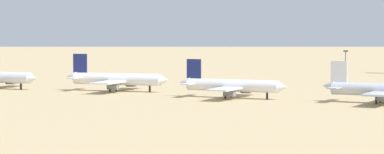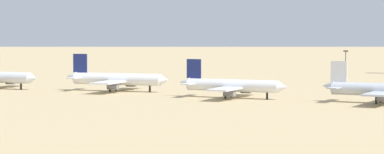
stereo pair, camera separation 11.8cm
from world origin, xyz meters
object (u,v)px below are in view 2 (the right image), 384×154
object	(u,v)px
parked_jet_navy_2	(116,79)
parked_jet_white_4	(382,90)
parked_jet_navy_3	(231,85)
light_pole_west	(346,64)

from	to	relation	value
parked_jet_navy_2	parked_jet_white_4	size ratio (longest dim) A/B	1.07
parked_jet_navy_3	parked_jet_white_4	xyz separation A→B (m)	(44.59, 0.84, 0.02)
parked_jet_navy_3	parked_jet_white_4	bearing A→B (deg)	1.13
parked_jet_white_4	light_pole_west	distance (m)	87.39
parked_jet_navy_2	parked_jet_white_4	xyz separation A→B (m)	(89.36, -7.61, -0.26)
parked_jet_white_4	parked_jet_navy_3	bearing A→B (deg)	-175.68
parked_jet_white_4	light_pole_west	size ratio (longest dim) A/B	2.78
parked_jet_navy_2	parked_jet_navy_3	world-z (taller)	parked_jet_navy_2
parked_jet_navy_3	light_pole_west	xyz separation A→B (m)	(14.15, 82.67, 3.67)
parked_jet_navy_3	light_pole_west	world-z (taller)	light_pole_west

